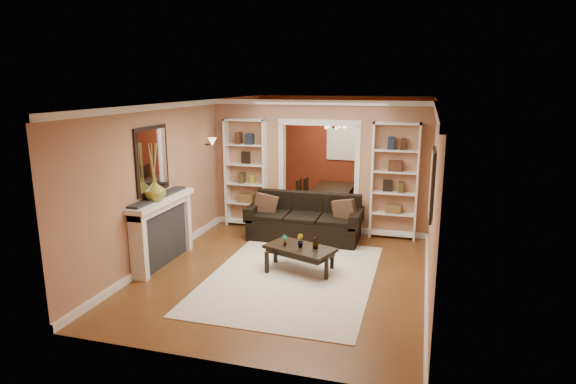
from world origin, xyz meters
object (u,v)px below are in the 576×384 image
(bookshelf_right, at_px, (395,181))
(fireplace, at_px, (164,231))
(sofa, at_px, (304,218))
(coffee_table, at_px, (300,259))
(dining_table, at_px, (333,200))
(bookshelf_left, at_px, (246,173))

(bookshelf_right, relative_size, fireplace, 1.35)
(sofa, height_order, coffee_table, sofa)
(coffee_table, relative_size, dining_table, 0.67)
(fireplace, relative_size, dining_table, 1.03)
(bookshelf_right, xyz_separation_m, fireplace, (-3.64, -2.53, -0.57))
(sofa, bearing_deg, bookshelf_left, 157.91)
(fireplace, bearing_deg, dining_table, 62.84)
(coffee_table, distance_m, dining_table, 3.85)
(dining_table, bearing_deg, sofa, 175.70)
(bookshelf_left, distance_m, fireplace, 2.65)
(dining_table, bearing_deg, coffee_table, -177.47)
(sofa, distance_m, coffee_table, 1.69)
(bookshelf_right, bearing_deg, coffee_table, -121.05)
(bookshelf_left, height_order, bookshelf_right, same)
(sofa, xyz_separation_m, fireplace, (-1.97, -1.95, 0.14))
(sofa, bearing_deg, dining_table, 85.70)
(bookshelf_left, bearing_deg, fireplace, -102.05)
(sofa, relative_size, coffee_table, 2.02)
(sofa, xyz_separation_m, bookshelf_left, (-1.43, 0.58, 0.71))
(bookshelf_right, height_order, fireplace, bookshelf_right)
(bookshelf_right, relative_size, dining_table, 1.40)
(bookshelf_left, distance_m, dining_table, 2.44)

